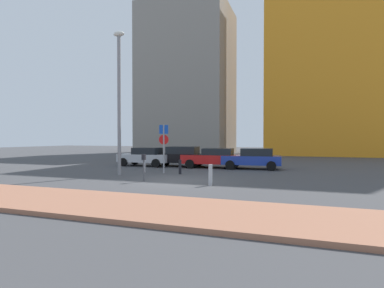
{
  "coord_description": "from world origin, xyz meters",
  "views": [
    {
      "loc": [
        6.02,
        -14.36,
        2.15
      ],
      "look_at": [
        -0.41,
        3.74,
        1.79
      ],
      "focal_mm": 28.84,
      "sensor_mm": 36.0,
      "label": 1
    }
  ],
  "objects": [
    {
      "name": "traffic_bollard_far",
      "position": [
        -3.32,
        2.95,
        0.53
      ],
      "size": [
        0.15,
        0.15,
        1.07
      ],
      "primitive_type": "cylinder",
      "color": "#B7B7BC",
      "rests_on": "ground"
    },
    {
      "name": "ground_plane",
      "position": [
        0.0,
        0.0,
        0.0
      ],
      "size": [
        120.0,
        120.0,
        0.0
      ],
      "primitive_type": "plane",
      "color": "#424244"
    },
    {
      "name": "building_colorful_midrise",
      "position": [
        11.44,
        30.28,
        15.03
      ],
      "size": [
        19.63,
        12.03,
        30.06
      ],
      "primitive_type": "cube",
      "color": "orange",
      "rests_on": "ground"
    },
    {
      "name": "parked_car_red",
      "position": [
        0.05,
        7.31,
        0.75
      ],
      "size": [
        4.59,
        2.35,
        1.42
      ],
      "color": "red",
      "rests_on": "ground"
    },
    {
      "name": "traffic_bollard_near",
      "position": [
        2.13,
        -0.88,
        0.48
      ],
      "size": [
        0.18,
        0.18,
        0.96
      ],
      "primitive_type": "cylinder",
      "color": "#B7B7BC",
      "rests_on": "ground"
    },
    {
      "name": "street_lamp",
      "position": [
        -4.03,
        1.21,
        4.83
      ],
      "size": [
        0.7,
        0.36,
        8.38
      ],
      "color": "gray",
      "rests_on": "ground"
    },
    {
      "name": "parked_car_blue",
      "position": [
        2.84,
        7.31,
        0.76
      ],
      "size": [
        4.14,
        2.19,
        1.45
      ],
      "color": "#1E389E",
      "rests_on": "ground"
    },
    {
      "name": "parking_sign_post",
      "position": [
        -1.98,
        2.95,
        1.89
      ],
      "size": [
        0.58,
        0.21,
        3.0
      ],
      "color": "gray",
      "rests_on": "ground"
    },
    {
      "name": "parked_car_black",
      "position": [
        -2.8,
        7.53,
        0.79
      ],
      "size": [
        4.5,
        2.28,
        1.51
      ],
      "color": "black",
      "rests_on": "ground"
    },
    {
      "name": "parked_car_silver",
      "position": [
        -5.35,
        6.91,
        0.74
      ],
      "size": [
        4.15,
        1.96,
        1.42
      ],
      "color": "#B7BABF",
      "rests_on": "ground"
    },
    {
      "name": "traffic_bollard_mid",
      "position": [
        -0.85,
        2.83,
        0.43
      ],
      "size": [
        0.17,
        0.17,
        0.87
      ],
      "primitive_type": "cylinder",
      "color": "black",
      "rests_on": "ground"
    },
    {
      "name": "building_under_construction",
      "position": [
        -9.59,
        27.76,
        10.4
      ],
      "size": [
        12.21,
        10.49,
        20.8
      ],
      "primitive_type": "cube",
      "color": "gray",
      "rests_on": "ground"
    },
    {
      "name": "sidewalk_brick",
      "position": [
        0.0,
        -6.16,
        0.07
      ],
      "size": [
        40.0,
        3.36,
        0.14
      ],
      "primitive_type": "cube",
      "color": "#9E664C",
      "rests_on": "ground"
    },
    {
      "name": "parking_meter",
      "position": [
        -1.36,
        -0.75,
        0.88
      ],
      "size": [
        0.18,
        0.14,
        1.36
      ],
      "color": "#4C4C51",
      "rests_on": "ground"
    }
  ]
}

